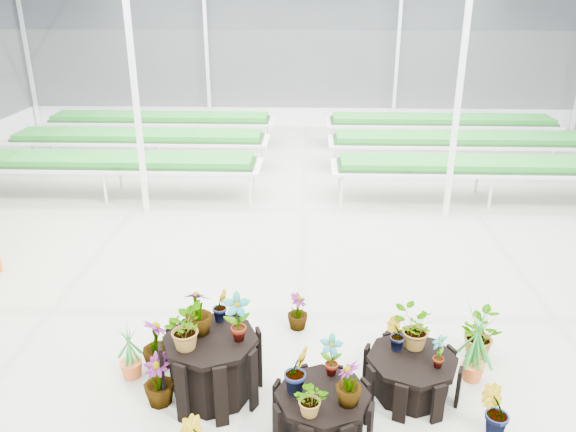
{
  "coord_description": "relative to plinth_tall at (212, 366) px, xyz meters",
  "views": [
    {
      "loc": [
        0.26,
        -6.47,
        4.2
      ],
      "look_at": [
        -0.01,
        0.7,
        1.3
      ],
      "focal_mm": 35.0,
      "sensor_mm": 36.0,
      "label": 1
    }
  ],
  "objects": [
    {
      "name": "greenhouse_shell",
      "position": [
        0.77,
        1.41,
        1.89
      ],
      "size": [
        18.0,
        24.0,
        4.5
      ],
      "primitive_type": null,
      "color": "white",
      "rests_on": "ground"
    },
    {
      "name": "plinth_tall",
      "position": [
        0.0,
        0.0,
        0.0
      ],
      "size": [
        1.36,
        1.36,
        0.73
      ],
      "primitive_type": "cylinder",
      "rotation": [
        0.0,
        0.0,
        0.34
      ],
      "color": "black",
      "rests_on": "ground"
    },
    {
      "name": "nursery_benches",
      "position": [
        0.77,
        8.61,
        0.06
      ],
      "size": [
        16.0,
        7.0,
        0.84
      ],
      "primitive_type": null,
      "color": "silver",
      "rests_on": "ground"
    },
    {
      "name": "ground_plane",
      "position": [
        0.77,
        1.41,
        -0.36
      ],
      "size": [
        24.0,
        24.0,
        0.0
      ],
      "primitive_type": "plane",
      "color": "gray",
      "rests_on": "ground"
    },
    {
      "name": "steel_frame",
      "position": [
        0.77,
        1.41,
        1.89
      ],
      "size": [
        18.0,
        24.0,
        4.5
      ],
      "primitive_type": null,
      "color": "silver",
      "rests_on": "ground"
    },
    {
      "name": "plinth_mid",
      "position": [
        1.2,
        -0.6,
        -0.11
      ],
      "size": [
        1.24,
        1.24,
        0.52
      ],
      "primitive_type": "cylinder",
      "rotation": [
        0.0,
        0.0,
        -0.33
      ],
      "color": "black",
      "rests_on": "ground"
    },
    {
      "name": "plinth_low",
      "position": [
        2.2,
        0.1,
        -0.13
      ],
      "size": [
        1.35,
        1.35,
        0.46
      ],
      "primitive_type": "cylinder",
      "rotation": [
        0.0,
        0.0,
        0.41
      ],
      "color": "black",
      "rests_on": "ground"
    },
    {
      "name": "nursery_plants",
      "position": [
        1.0,
        0.14,
        0.12
      ],
      "size": [
        4.59,
        3.16,
        1.28
      ],
      "color": "#1D7022",
      "rests_on": "ground"
    }
  ]
}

